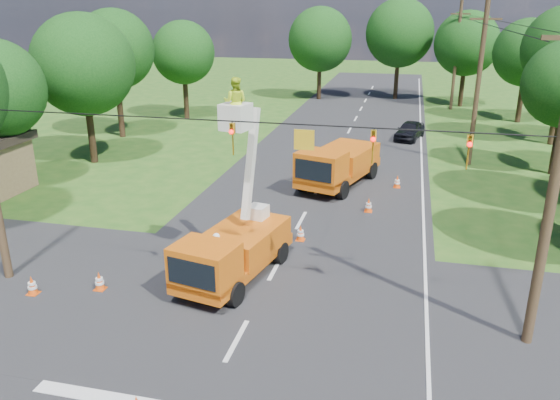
% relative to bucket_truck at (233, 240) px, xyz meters
% --- Properties ---
extents(ground, '(140.00, 140.00, 0.00)m').
position_rel_bucket_truck_xyz_m(ground, '(1.30, 16.18, -1.56)').
color(ground, '#255319').
rests_on(ground, ground).
extents(road_main, '(12.00, 100.00, 0.06)m').
position_rel_bucket_truck_xyz_m(road_main, '(1.30, 16.18, -1.56)').
color(road_main, black).
rests_on(road_main, ground).
extents(road_cross, '(56.00, 10.00, 0.07)m').
position_rel_bucket_truck_xyz_m(road_cross, '(1.30, -1.82, -1.56)').
color(road_cross, black).
rests_on(road_cross, ground).
extents(edge_line, '(0.12, 90.00, 0.02)m').
position_rel_bucket_truck_xyz_m(edge_line, '(6.90, 16.18, -1.56)').
color(edge_line, silver).
rests_on(edge_line, ground).
extents(bucket_truck, '(3.20, 5.96, 7.32)m').
position_rel_bucket_truck_xyz_m(bucket_truck, '(0.00, 0.00, 0.00)').
color(bucket_truck, '#CF590E').
rests_on(bucket_truck, ground).
extents(second_truck, '(4.18, 6.90, 2.43)m').
position_rel_bucket_truck_xyz_m(second_truck, '(2.23, 11.78, -0.29)').
color(second_truck, '#CF590E').
rests_on(second_truck, ground).
extents(ground_worker, '(0.78, 0.78, 1.82)m').
position_rel_bucket_truck_xyz_m(ground_worker, '(-0.48, -0.43, -0.65)').
color(ground_worker, orange).
rests_on(ground_worker, ground).
extents(distant_car, '(2.53, 4.24, 1.35)m').
position_rel_bucket_truck_xyz_m(distant_car, '(6.02, 24.39, -0.88)').
color(distant_car, black).
rests_on(distant_car, ground).
extents(traffic_cone_2, '(0.38, 0.38, 0.71)m').
position_rel_bucket_truck_xyz_m(traffic_cone_2, '(1.71, 3.97, -1.20)').
color(traffic_cone_2, '#DF480B').
rests_on(traffic_cone_2, ground).
extents(traffic_cone_3, '(0.38, 0.38, 0.71)m').
position_rel_bucket_truck_xyz_m(traffic_cone_3, '(4.27, 8.12, -1.20)').
color(traffic_cone_3, '#DF480B').
rests_on(traffic_cone_3, ground).
extents(traffic_cone_4, '(0.38, 0.38, 0.71)m').
position_rel_bucket_truck_xyz_m(traffic_cone_4, '(-4.38, -1.91, -1.20)').
color(traffic_cone_4, '#DF480B').
rests_on(traffic_cone_4, ground).
extents(traffic_cone_5, '(0.38, 0.38, 0.71)m').
position_rel_bucket_truck_xyz_m(traffic_cone_5, '(-6.49, -2.74, -1.20)').
color(traffic_cone_5, '#DF480B').
rests_on(traffic_cone_5, ground).
extents(traffic_cone_7, '(0.38, 0.38, 0.71)m').
position_rel_bucket_truck_xyz_m(traffic_cone_7, '(5.51, 12.27, -1.20)').
color(traffic_cone_7, '#DF480B').
rests_on(traffic_cone_7, ground).
extents(pole_right_near, '(1.80, 0.30, 10.00)m').
position_rel_bucket_truck_xyz_m(pole_right_near, '(9.80, -1.82, 3.55)').
color(pole_right_near, '#4C3823').
rests_on(pole_right_near, ground).
extents(pole_right_mid, '(1.80, 0.30, 10.00)m').
position_rel_bucket_truck_xyz_m(pole_right_mid, '(9.80, 18.18, 3.55)').
color(pole_right_mid, '#4C3823').
rests_on(pole_right_mid, ground).
extents(pole_right_far, '(1.80, 0.30, 10.00)m').
position_rel_bucket_truck_xyz_m(pole_right_far, '(9.80, 38.18, 3.55)').
color(pole_right_far, '#4C3823').
rests_on(pole_right_far, ground).
extents(signal_span, '(18.00, 0.29, 1.07)m').
position_rel_bucket_truck_xyz_m(signal_span, '(3.52, -1.82, 4.32)').
color(signal_span, black).
rests_on(signal_span, ground).
extents(tree_left_d, '(6.20, 6.20, 9.24)m').
position_rel_bucket_truck_xyz_m(tree_left_d, '(-13.70, 13.18, 4.56)').
color(tree_left_d, '#382616').
rests_on(tree_left_d, ground).
extents(tree_left_e, '(5.80, 5.80, 9.41)m').
position_rel_bucket_truck_xyz_m(tree_left_e, '(-15.50, 20.18, 4.93)').
color(tree_left_e, '#382616').
rests_on(tree_left_e, ground).
extents(tree_left_f, '(5.40, 5.40, 8.40)m').
position_rel_bucket_truck_xyz_m(tree_left_f, '(-13.50, 28.18, 4.13)').
color(tree_left_f, '#382616').
rests_on(tree_left_f, ground).
extents(tree_right_e, '(5.60, 5.60, 8.63)m').
position_rel_bucket_truck_xyz_m(tree_right_e, '(15.10, 33.18, 4.25)').
color(tree_right_e, '#382616').
rests_on(tree_right_e, ground).
extents(tree_far_a, '(6.60, 6.60, 9.50)m').
position_rel_bucket_truck_xyz_m(tree_far_a, '(-3.70, 41.18, 4.63)').
color(tree_far_a, '#382616').
rests_on(tree_far_a, ground).
extents(tree_far_b, '(7.00, 7.00, 10.32)m').
position_rel_bucket_truck_xyz_m(tree_far_b, '(4.30, 43.18, 5.25)').
color(tree_far_b, '#382616').
rests_on(tree_far_b, ground).
extents(tree_far_c, '(6.20, 6.20, 9.18)m').
position_rel_bucket_truck_xyz_m(tree_far_c, '(10.80, 40.18, 4.50)').
color(tree_far_c, '#382616').
rests_on(tree_far_c, ground).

